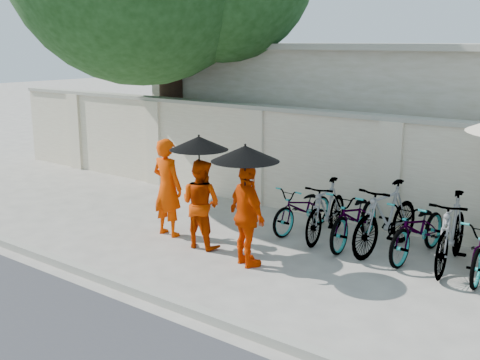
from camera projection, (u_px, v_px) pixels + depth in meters
The scene contains 15 objects.
ground at pixel (192, 252), 9.82m from camera, with size 80.00×80.00×0.00m, color #B2AB9D.
kerb at pixel (111, 281), 8.50m from camera, with size 40.00×0.16×0.12m, color gray.
compound_wall at pixel (343, 169), 11.46m from camera, with size 20.00×0.30×2.00m, color beige.
building_behind at pixel (464, 121), 13.64m from camera, with size 14.00×6.00×3.20m, color beige.
monk_left at pixel (167, 187), 10.54m from camera, with size 0.63×0.42×1.74m, color #DF3900.
monk_center at pixel (201, 204), 9.95m from camera, with size 0.73×0.57×1.49m, color #C43200.
parasol_center at pixel (199, 143), 9.63m from camera, with size 0.96×0.96×1.04m.
monk_right at pixel (247, 216), 9.08m from camera, with size 0.93×0.39×1.60m, color #DA3700.
parasol_right at pixel (245, 153), 8.79m from camera, with size 1.02×1.02×0.98m.
bike_0 at pixel (303, 208), 10.85m from camera, with size 0.57×1.62×0.85m, color #A6A8AF.
bike_1 at pixel (326, 210), 10.40m from camera, with size 0.49×1.73×1.04m, color #A6A8AF.
bike_2 at pixel (355, 217), 10.11m from camera, with size 0.64×1.84×0.97m, color #A6A8AF.
bike_3 at pixel (386, 217), 9.76m from camera, with size 0.54×1.92×1.15m, color #A6A8AF.
bike_4 at pixel (419, 229), 9.48m from camera, with size 0.64×1.82×0.96m, color #A6A8AF.
bike_5 at pixel (451, 232), 9.05m from camera, with size 0.53×1.89×1.14m, color #A6A8AF.
Camera 1 is at (6.34, -6.85, 3.37)m, focal length 45.00 mm.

